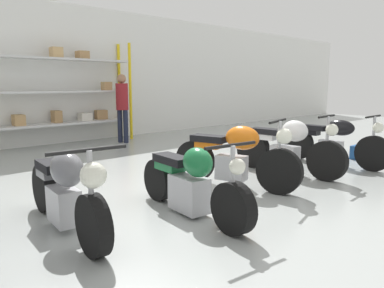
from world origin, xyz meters
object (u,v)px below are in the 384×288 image
Objects in this scene: motorcycle_black at (334,141)px; shelving_rack at (60,93)px; person_browsing at (122,102)px; motorcycle_green at (191,183)px; motorcycle_grey at (65,191)px; toolbox at (360,152)px; motorcycle_white at (288,148)px; motorcycle_orange at (236,156)px.

shelving_rack is at bearing -154.21° from motorcycle_black.
motorcycle_black is at bearing 82.65° from person_browsing.
shelving_rack is 6.20m from motorcycle_green.
shelving_rack is 1.55m from person_browsing.
motorcycle_green is (1.31, -0.53, -0.06)m from motorcycle_grey.
shelving_rack is 9.21× the size of toolbox.
motorcycle_black is (5.24, -0.38, 0.02)m from motorcycle_grey.
motorcycle_white is 1.16× the size of person_browsing.
motorcycle_green is (-1.13, -6.02, -0.95)m from shelving_rack.
motorcycle_orange is at bearing 53.64° from person_browsing.
motorcycle_grey is at bearing 28.62° from person_browsing.
person_browsing is (1.36, -0.71, -0.26)m from shelving_rack.
shelving_rack reaches higher than motorcycle_black.
person_browsing is 4.10× the size of toolbox.
motorcycle_grey is 1.18× the size of person_browsing.
motorcycle_orange is (0.19, -5.60, -0.86)m from shelving_rack.
toolbox is at bearing 84.55° from motorcycle_black.
motorcycle_white reaches higher than toolbox.
motorcycle_orange reaches higher than motorcycle_green.
motorcycle_orange is at bearing 114.25° from motorcycle_green.
motorcycle_orange is 1.33m from motorcycle_white.
shelving_rack reaches higher than motorcycle_grey.
motorcycle_black reaches higher than motorcycle_grey.
shelving_rack is 6.07m from motorcycle_grey.
shelving_rack reaches higher than motorcycle_green.
motorcycle_white is at bearing 68.92° from person_browsing.
toolbox is at bearing 97.11° from motorcycle_green.
motorcycle_orange is (1.31, 0.42, 0.09)m from motorcycle_green.
motorcycle_green is at bearing -87.50° from motorcycle_black.
person_browsing is at bearing 147.67° from motorcycle_grey.
motorcycle_black is 4.89× the size of toolbox.
shelving_rack is 6.56m from motorcycle_black.
shelving_rack is 5.92m from motorcycle_white.
person_browsing is (-0.16, 4.95, 0.61)m from motorcycle_white.
person_browsing is at bearing 114.80° from toolbox.
toolbox is at bearing -57.60° from shelving_rack.
motorcycle_orange is 3.64m from toolbox.
toolbox is at bearing 91.70° from motorcycle_grey.
motorcycle_white is at bearing -75.00° from shelving_rack.
shelving_rack is at bearing 166.79° from motorcycle_orange.
motorcycle_black is at bearing 91.96° from motorcycle_grey.
shelving_rack is 1.91× the size of motorcycle_grey.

